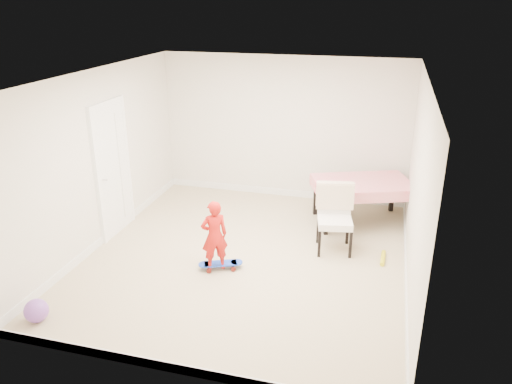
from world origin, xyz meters
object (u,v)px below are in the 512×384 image
(dining_chair, at_px, (335,219))
(balloon, at_px, (36,311))
(dining_table, at_px, (361,202))
(child, at_px, (214,238))
(skateboard, at_px, (221,266))

(dining_chair, xyz_separation_m, balloon, (-3.13, -2.65, -0.36))
(dining_table, bearing_deg, balloon, -153.46)
(dining_table, bearing_deg, dining_chair, -126.73)
(child, height_order, balloon, child)
(skateboard, xyz_separation_m, child, (-0.06, -0.06, 0.45))
(skateboard, height_order, child, child)
(dining_table, distance_m, dining_chair, 1.17)
(dining_chair, xyz_separation_m, child, (-1.50, -1.02, -0.00))
(child, bearing_deg, balloon, 11.63)
(dining_table, xyz_separation_m, skateboard, (-1.76, -2.08, -0.32))
(dining_table, relative_size, skateboard, 2.52)
(skateboard, height_order, balloon, balloon)
(dining_chair, relative_size, child, 1.00)
(child, xyz_separation_m, balloon, (-1.62, -1.63, -0.36))
(dining_table, bearing_deg, child, -151.41)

